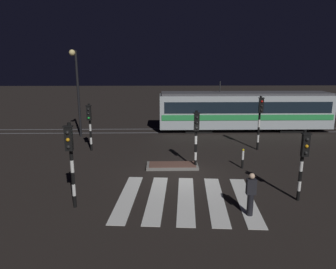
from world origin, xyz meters
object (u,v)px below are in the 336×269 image
(traffic_light_corner_near_right, at_px, (303,156))
(traffic_light_corner_far_left, at_px, (89,120))
(street_lamp_trackside_left, at_px, (77,82))
(bollard_island_edge, at_px, (243,159))
(traffic_light_corner_far_right, at_px, (260,115))
(traffic_light_median_centre, at_px, (196,131))
(pedestrian_waiting_at_kerb, at_px, (251,194))
(tram, at_px, (244,110))
(traffic_light_corner_near_left, at_px, (70,153))

(traffic_light_corner_near_right, bearing_deg, traffic_light_corner_far_left, 143.37)
(street_lamp_trackside_left, xyz_separation_m, bollard_island_edge, (10.76, -7.34, -3.65))
(bollard_island_edge, bearing_deg, traffic_light_corner_far_right, 61.39)
(traffic_light_corner_far_right, bearing_deg, traffic_light_corner_far_left, 179.92)
(traffic_light_corner_far_left, relative_size, street_lamp_trackside_left, 0.47)
(street_lamp_trackside_left, bearing_deg, traffic_light_corner_far_right, -16.55)
(traffic_light_corner_near_right, height_order, traffic_light_corner_far_right, traffic_light_corner_far_right)
(traffic_light_corner_far_right, height_order, bollard_island_edge, traffic_light_corner_far_right)
(traffic_light_median_centre, relative_size, bollard_island_edge, 2.88)
(traffic_light_median_centre, xyz_separation_m, traffic_light_corner_far_left, (-6.50, 3.55, -0.06))
(pedestrian_waiting_at_kerb, bearing_deg, traffic_light_corner_far_right, 71.18)
(tram, bearing_deg, traffic_light_median_centre, -118.33)
(traffic_light_corner_near_left, bearing_deg, bollard_island_edge, 29.94)
(tram, height_order, bollard_island_edge, tram)
(traffic_light_corner_near_right, distance_m, traffic_light_corner_far_right, 7.76)
(traffic_light_corner_far_left, distance_m, street_lamp_trackside_left, 4.65)
(traffic_light_corner_far_left, height_order, pedestrian_waiting_at_kerb, traffic_light_corner_far_left)
(traffic_light_corner_far_left, distance_m, traffic_light_corner_far_right, 11.03)
(traffic_light_corner_near_left, height_order, bollard_island_edge, traffic_light_corner_near_left)
(street_lamp_trackside_left, distance_m, bollard_island_edge, 13.52)
(traffic_light_corner_near_right, xyz_separation_m, street_lamp_trackside_left, (-12.09, 11.50, 2.20))
(traffic_light_corner_near_right, height_order, traffic_light_corner_far_left, traffic_light_corner_far_left)
(street_lamp_trackside_left, bearing_deg, traffic_light_corner_far_left, -65.96)
(traffic_light_corner_far_right, height_order, pedestrian_waiting_at_kerb, traffic_light_corner_far_right)
(tram, distance_m, pedestrian_waiting_at_kerb, 15.26)
(traffic_light_median_centre, height_order, street_lamp_trackside_left, street_lamp_trackside_left)
(traffic_light_corner_far_left, distance_m, tram, 13.00)
(street_lamp_trackside_left, xyz_separation_m, tram, (13.26, 2.13, -2.47))
(traffic_light_corner_far_right, distance_m, pedestrian_waiting_at_kerb, 9.52)
(traffic_light_corner_far_right, height_order, tram, tram)
(traffic_light_median_centre, bearing_deg, traffic_light_corner_near_right, -46.96)
(pedestrian_waiting_at_kerb, bearing_deg, traffic_light_corner_near_left, 173.72)
(tram, bearing_deg, traffic_light_corner_far_right, -95.42)
(traffic_light_corner_far_left, height_order, traffic_light_corner_far_right, traffic_light_corner_far_right)
(street_lamp_trackside_left, bearing_deg, pedestrian_waiting_at_kerb, -52.68)
(traffic_light_corner_near_right, distance_m, street_lamp_trackside_left, 16.83)
(traffic_light_corner_far_right, bearing_deg, traffic_light_corner_near_right, -94.53)
(traffic_light_median_centre, bearing_deg, bollard_island_edge, -0.72)
(street_lamp_trackside_left, relative_size, tram, 0.46)
(traffic_light_median_centre, distance_m, traffic_light_corner_near_left, 7.09)
(traffic_light_corner_near_right, height_order, tram, tram)
(bollard_island_edge, bearing_deg, traffic_light_median_centre, 179.28)
(traffic_light_corner_near_left, bearing_deg, traffic_light_median_centre, 40.66)
(traffic_light_corner_near_right, bearing_deg, street_lamp_trackside_left, 136.43)
(traffic_light_median_centre, distance_m, tram, 10.73)
(traffic_light_corner_near_left, bearing_deg, street_lamp_trackside_left, 103.20)
(traffic_light_corner_near_right, relative_size, traffic_light_corner_far_left, 0.98)
(tram, relative_size, bollard_island_edge, 12.91)
(pedestrian_waiting_at_kerb, xyz_separation_m, bollard_island_edge, (1.09, 5.34, -0.32))
(pedestrian_waiting_at_kerb, height_order, bollard_island_edge, pedestrian_waiting_at_kerb)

